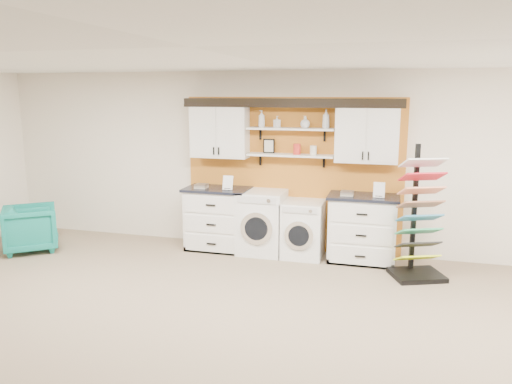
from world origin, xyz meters
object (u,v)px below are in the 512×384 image
(base_cabinet_right, at_px, (362,229))
(washer, at_px, (262,222))
(sample_rack, at_px, (418,237))
(dryer, at_px, (303,229))
(base_cabinet_left, at_px, (218,219))
(armchair, at_px, (31,228))

(base_cabinet_right, xyz_separation_m, washer, (-1.53, -0.00, -0.01))
(washer, relative_size, sample_rack, 0.55)
(base_cabinet_right, xyz_separation_m, sample_rack, (0.76, -0.46, 0.06))
(base_cabinet_right, distance_m, dryer, 0.89)
(base_cabinet_left, bearing_deg, washer, -0.26)
(dryer, xyz_separation_m, sample_rack, (1.65, -0.46, 0.13))
(base_cabinet_left, height_order, armchair, base_cabinet_left)
(base_cabinet_right, distance_m, washer, 1.53)
(base_cabinet_right, height_order, dryer, base_cabinet_right)
(sample_rack, bearing_deg, dryer, 141.94)
(base_cabinet_right, bearing_deg, base_cabinet_left, 180.00)
(base_cabinet_right, distance_m, sample_rack, 0.89)
(sample_rack, height_order, armchair, sample_rack)
(base_cabinet_right, relative_size, armchair, 1.30)
(washer, bearing_deg, dryer, -0.00)
(washer, relative_size, dryer, 1.14)
(base_cabinet_left, height_order, base_cabinet_right, base_cabinet_right)
(base_cabinet_left, xyz_separation_m, base_cabinet_right, (2.26, -0.00, 0.00))
(dryer, bearing_deg, armchair, -168.39)
(base_cabinet_left, bearing_deg, base_cabinet_right, -0.00)
(armchair, bearing_deg, sample_rack, -124.60)
(base_cabinet_right, relative_size, washer, 1.04)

